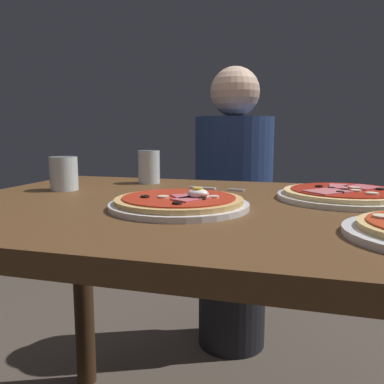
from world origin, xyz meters
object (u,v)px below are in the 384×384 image
(water_glass_near, at_px, (64,176))
(pizza_foreground, at_px, (179,203))
(diner_person, at_px, (233,218))
(pizza_across_left, at_px, (345,195))
(dining_table, at_px, (208,254))
(water_glass_far, at_px, (149,169))
(fork, at_px, (212,189))

(water_glass_near, bearing_deg, pizza_foreground, -23.62)
(diner_person, bearing_deg, pizza_foreground, 92.48)
(water_glass_near, distance_m, diner_person, 0.81)
(pizza_across_left, relative_size, diner_person, 0.26)
(dining_table, height_order, water_glass_far, water_glass_far)
(pizza_across_left, bearing_deg, water_glass_far, 163.81)
(dining_table, distance_m, water_glass_far, 0.43)
(dining_table, distance_m, pizza_foreground, 0.16)
(fork, distance_m, diner_person, 0.61)
(dining_table, relative_size, fork, 7.68)
(dining_table, bearing_deg, pizza_across_left, 24.21)
(water_glass_near, height_order, fork, water_glass_near)
(water_glass_near, bearing_deg, dining_table, -12.27)
(pizza_foreground, xyz_separation_m, pizza_across_left, (0.34, 0.21, -0.00))
(pizza_across_left, bearing_deg, fork, 166.53)
(water_glass_near, xyz_separation_m, water_glass_far, (0.17, 0.20, 0.00))
(water_glass_far, bearing_deg, pizza_foreground, -59.76)
(water_glass_near, xyz_separation_m, fork, (0.39, 0.12, -0.04))
(pizza_across_left, xyz_separation_m, fork, (-0.34, 0.08, -0.01))
(pizza_foreground, relative_size, diner_person, 0.25)
(pizza_foreground, bearing_deg, diner_person, 92.48)
(dining_table, xyz_separation_m, pizza_across_left, (0.30, 0.13, 0.13))
(water_glass_far, bearing_deg, diner_person, 69.84)
(diner_person, bearing_deg, pizza_across_left, 120.21)
(pizza_foreground, xyz_separation_m, fork, (0.00, 0.29, -0.01))
(dining_table, bearing_deg, water_glass_near, 167.73)
(dining_table, relative_size, diner_person, 1.03)
(water_glass_near, relative_size, diner_person, 0.08)
(pizza_across_left, height_order, diner_person, diner_person)
(pizza_across_left, xyz_separation_m, diner_person, (-0.38, 0.65, -0.21))
(dining_table, relative_size, pizza_across_left, 3.89)
(pizza_foreground, xyz_separation_m, diner_person, (-0.04, 0.86, -0.21))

